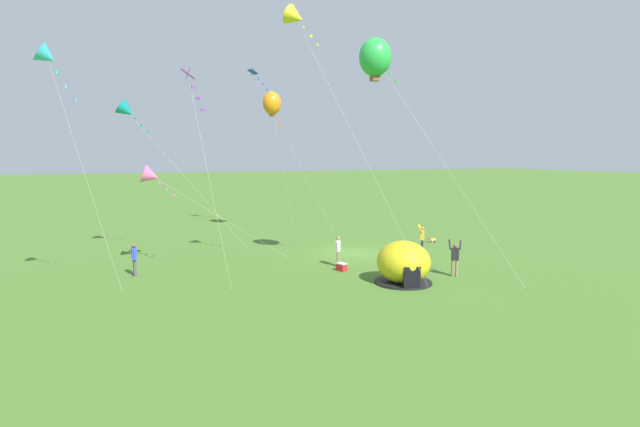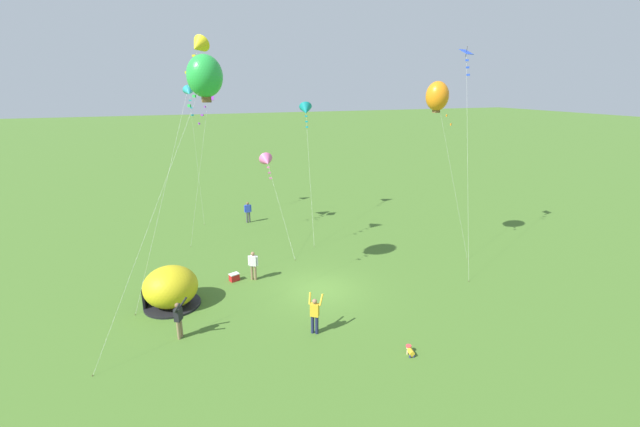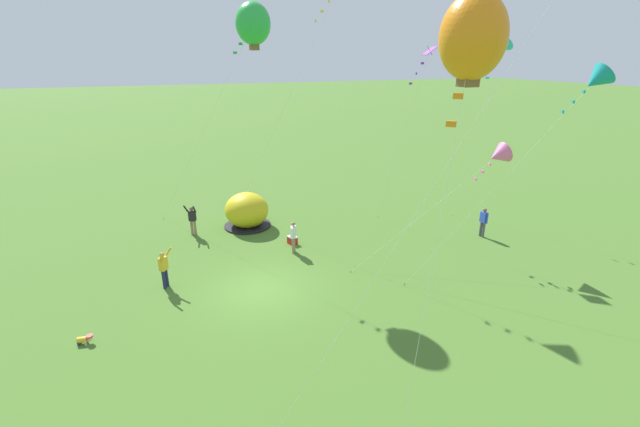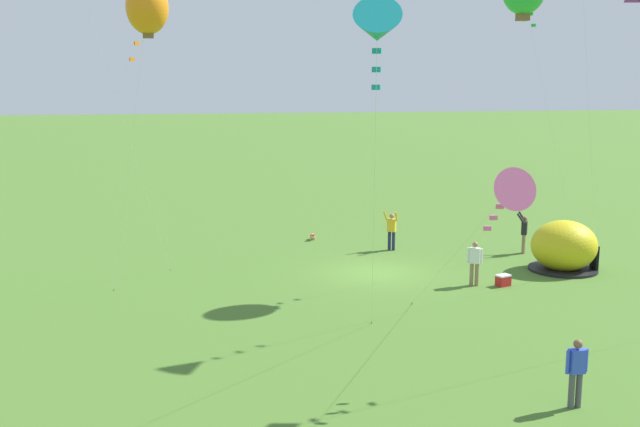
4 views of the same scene
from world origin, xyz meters
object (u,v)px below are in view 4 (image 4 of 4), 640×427
at_px(person_strolling, 392,229).
at_px(kite_orange, 147,7).
at_px(popup_tent, 564,247).
at_px(toddler_crawling, 313,236).
at_px(kite_teal, 377,28).
at_px(kite_pink, 508,193).
at_px(person_watching_sky, 475,261).
at_px(cooler_box, 503,280).
at_px(person_arms_raised, 524,232).
at_px(person_far_back, 576,370).

distance_m(person_strolling, kite_orange, 15.45).
relative_size(popup_tent, person_strolling, 1.49).
distance_m(toddler_crawling, kite_teal, 21.99).
bearing_deg(kite_pink, popup_tent, -125.30).
bearing_deg(kite_teal, person_watching_sky, -122.92).
bearing_deg(kite_orange, person_watching_sky, -178.55).
distance_m(cooler_box, kite_pink, 11.49).
distance_m(popup_tent, toddler_crawling, 12.09).
height_order(cooler_box, kite_pink, kite_pink).
relative_size(person_arms_raised, person_far_back, 1.10).
bearing_deg(kite_teal, kite_pink, -164.09).
xyz_separation_m(cooler_box, kite_pink, (4.43, 9.40, 4.91)).
bearing_deg(cooler_box, kite_pink, 64.77).
xyz_separation_m(person_arms_raised, person_far_back, (6.21, 15.42, -0.03)).
xyz_separation_m(popup_tent, cooler_box, (3.47, 1.76, -0.78)).
bearing_deg(person_far_back, kite_pink, -35.84).
bearing_deg(popup_tent, person_watching_sky, 18.11).
bearing_deg(person_strolling, person_arms_raised, 162.85).
relative_size(cooler_box, kite_orange, 0.06).
height_order(person_far_back, kite_orange, kite_orange).
height_order(toddler_crawling, person_watching_sky, person_watching_sky).
bearing_deg(kite_pink, toddler_crawling, -86.33).
relative_size(toddler_crawling, kite_pink, 0.07).
xyz_separation_m(person_strolling, person_watching_sky, (-1.40, 6.46, -0.03)).
bearing_deg(kite_orange, toddler_crawling, -127.02).
bearing_deg(kite_orange, person_far_back, 133.75).
distance_m(kite_teal, kite_orange, 11.58).
distance_m(popup_tent, person_arms_raised, 3.21).
relative_size(person_arms_raised, kite_orange, 0.17).
xyz_separation_m(popup_tent, person_strolling, (5.95, -4.97, 0.00)).
height_order(person_far_back, kite_teal, kite_teal).
height_order(person_far_back, kite_pink, kite_pink).
bearing_deg(kite_pink, kite_orange, -47.73).
xyz_separation_m(toddler_crawling, kite_pink, (-1.22, 19.05, 4.95)).
xyz_separation_m(person_strolling, person_far_back, (0.49, 17.19, -0.03)).
bearing_deg(cooler_box, person_far_back, 74.18).
height_order(toddler_crawling, kite_orange, kite_orange).
xyz_separation_m(person_far_back, kite_teal, (5.04, -0.04, 7.90)).
bearing_deg(popup_tent, kite_teal, 46.71).
bearing_deg(person_far_back, person_watching_sky, -99.96).
bearing_deg(kite_teal, person_strolling, -107.85).
height_order(person_arms_raised, kite_teal, kite_teal).
xyz_separation_m(popup_tent, person_arms_raised, (0.22, -3.20, 0.00)).
bearing_deg(popup_tent, kite_pink, 54.70).
distance_m(person_far_back, kite_pink, 4.54).
height_order(popup_tent, person_arms_raised, popup_tent).
xyz_separation_m(person_far_back, kite_pink, (1.47, -1.06, 4.17)).
bearing_deg(kite_teal, person_arms_raised, -126.19).
distance_m(person_strolling, person_watching_sky, 6.61).
relative_size(cooler_box, kite_teal, 0.07).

